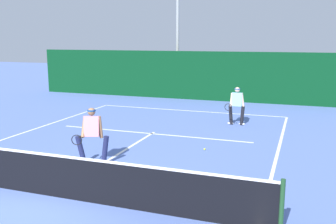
# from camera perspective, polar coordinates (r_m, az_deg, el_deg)

# --- Properties ---
(ground_plane) EXTENTS (80.00, 80.00, 0.00)m
(ground_plane) POSITION_cam_1_polar(r_m,az_deg,el_deg) (9.30, -17.22, -11.89)
(ground_plane) COLOR #556FB7
(court_line_baseline_far) EXTENTS (9.30, 0.10, 0.01)m
(court_line_baseline_far) POSITION_cam_1_polar(r_m,az_deg,el_deg) (18.95, 3.16, 0.19)
(court_line_baseline_far) COLOR white
(court_line_baseline_far) RESTS_ON ground_plane
(court_line_service) EXTENTS (7.59, 0.10, 0.01)m
(court_line_service) POSITION_cam_1_polar(r_m,az_deg,el_deg) (14.41, -2.45, -3.24)
(court_line_service) COLOR white
(court_line_service) RESTS_ON ground_plane
(court_line_centre) EXTENTS (0.10, 6.40, 0.01)m
(court_line_centre) POSITION_cam_1_polar(r_m,az_deg,el_deg) (11.83, -7.88, -6.51)
(court_line_centre) COLOR white
(court_line_centre) RESTS_ON ground_plane
(tennis_net) EXTENTS (10.20, 0.09, 1.05)m
(tennis_net) POSITION_cam_1_polar(r_m,az_deg,el_deg) (9.11, -17.40, -8.89)
(tennis_net) COLOR #1E4723
(tennis_net) RESTS_ON ground_plane
(player_near) EXTENTS (0.97, 0.92, 1.64)m
(player_near) POSITION_cam_1_polar(r_m,az_deg,el_deg) (10.97, -11.29, -3.16)
(player_near) COLOR #1E234C
(player_near) RESTS_ON ground_plane
(player_far) EXTENTS (0.76, 0.83, 1.58)m
(player_far) POSITION_cam_1_polar(r_m,az_deg,el_deg) (15.96, 10.23, 1.14)
(player_far) COLOR black
(player_far) RESTS_ON ground_plane
(tennis_ball) EXTENTS (0.07, 0.07, 0.07)m
(tennis_ball) POSITION_cam_1_polar(r_m,az_deg,el_deg) (12.36, 5.49, -5.55)
(tennis_ball) COLOR #D1E033
(tennis_ball) RESTS_ON ground_plane
(tennis_ball_extra) EXTENTS (0.07, 0.07, 0.07)m
(tennis_ball_extra) POSITION_cam_1_polar(r_m,az_deg,el_deg) (8.94, 8.05, -12.19)
(tennis_ball_extra) COLOR #D1E033
(tennis_ball_extra) RESTS_ON ground_plane
(back_fence_windscreen) EXTENTS (21.83, 0.12, 2.81)m
(back_fence_windscreen) POSITION_cam_1_polar(r_m,az_deg,el_deg) (22.13, 5.84, 5.37)
(back_fence_windscreen) COLOR #083919
(back_fence_windscreen) RESTS_ON ground_plane
(light_pole) EXTENTS (0.55, 0.44, 6.94)m
(light_pole) POSITION_cam_1_polar(r_m,az_deg,el_deg) (23.84, 1.44, 12.78)
(light_pole) COLOR #9EA39E
(light_pole) RESTS_ON ground_plane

